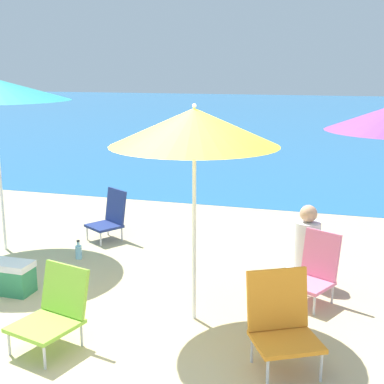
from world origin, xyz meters
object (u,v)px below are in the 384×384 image
at_px(beach_chair_lime, 54,309).
at_px(cooler_box, 11,277).
at_px(beach_chair_pink, 315,269).
at_px(person_seated_near, 307,250).
at_px(water_bottle, 79,251).
at_px(beach_chair_navy, 110,216).
at_px(beach_umbrella_yellow, 194,127).
at_px(beach_chair_orange, 282,320).

xyz_separation_m(beach_chair_lime, cooler_box, (-1.05, 0.86, -0.16)).
distance_m(beach_chair_pink, person_seated_near, 0.52).
distance_m(beach_chair_lime, water_bottle, 2.22).
xyz_separation_m(beach_chair_lime, person_seated_near, (1.99, 2.10, 0.04)).
height_order(beach_chair_lime, beach_chair_navy, beach_chair_navy).
xyz_separation_m(water_bottle, cooler_box, (-0.18, -1.17, 0.08)).
height_order(beach_chair_pink, cooler_box, beach_chair_pink).
bearing_deg(beach_chair_pink, beach_chair_navy, -177.53).
bearing_deg(cooler_box, beach_chair_lime, -39.35).
height_order(beach_umbrella_yellow, beach_chair_orange, beach_umbrella_yellow).
xyz_separation_m(beach_umbrella_yellow, beach_chair_pink, (1.10, 0.75, -1.52)).
height_order(beach_chair_orange, beach_chair_pink, beach_chair_orange).
distance_m(person_seated_near, cooler_box, 3.29).
xyz_separation_m(beach_chair_pink, water_bottle, (-3.00, 0.43, -0.26)).
bearing_deg(beach_chair_pink, beach_chair_lime, -116.79).
xyz_separation_m(beach_chair_pink, beach_chair_navy, (-2.95, 1.30, -0.01)).
relative_size(beach_chair_pink, person_seated_near, 0.81).
distance_m(beach_chair_pink, beach_chair_navy, 3.23).
bearing_deg(cooler_box, beach_chair_pink, 13.07).
height_order(beach_chair_lime, water_bottle, beach_chair_lime).
height_order(beach_chair_orange, water_bottle, beach_chair_orange).
height_order(beach_umbrella_yellow, person_seated_near, beach_umbrella_yellow).
height_order(beach_umbrella_yellow, cooler_box, beach_umbrella_yellow).
relative_size(beach_chair_orange, cooler_box, 1.67).
bearing_deg(beach_chair_navy, beach_chair_lime, -42.25).
distance_m(water_bottle, cooler_box, 1.19).
relative_size(beach_umbrella_yellow, cooler_box, 4.45).
height_order(beach_chair_orange, cooler_box, beach_chair_orange).
distance_m(beach_chair_navy, water_bottle, 0.90).
xyz_separation_m(beach_chair_orange, cooler_box, (-3.00, 0.61, -0.22)).
bearing_deg(beach_chair_navy, cooler_box, -64.44).
bearing_deg(person_seated_near, water_bottle, -129.37).
height_order(beach_chair_orange, person_seated_near, person_seated_near).
bearing_deg(beach_chair_navy, beach_chair_pink, 8.03).
height_order(beach_chair_navy, person_seated_near, person_seated_near).
bearing_deg(beach_chair_pink, cooler_box, -140.70).
height_order(beach_chair_orange, beach_chair_lime, beach_chair_orange).
xyz_separation_m(beach_chair_lime, beach_chair_navy, (-0.83, 2.90, 0.01)).
xyz_separation_m(beach_chair_orange, beach_chair_navy, (-2.78, 2.65, -0.05)).
xyz_separation_m(beach_umbrella_yellow, cooler_box, (-2.08, 0.02, -1.70)).
xyz_separation_m(beach_chair_orange, person_seated_near, (0.04, 1.85, -0.02)).
relative_size(person_seated_near, cooler_box, 1.93).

